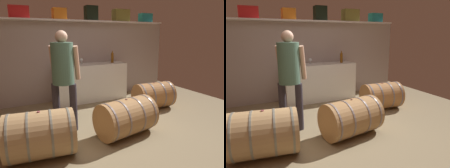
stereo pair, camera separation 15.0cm
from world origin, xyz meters
The scene contains 15 objects.
ground_plane centered at (0.00, 0.63, -0.01)m, with size 6.52×8.26×0.02m, color #827253.
back_wall_panel centered at (0.00, 2.53, 0.96)m, with size 5.32×0.10×1.93m, color gray.
high_shelf_board centered at (0.00, 2.38, 1.94)m, with size 4.90×0.40×0.03m, color silver.
toolcase_red centered at (-1.22, 2.38, 2.08)m, with size 0.40×0.21×0.25m, color red.
toolcase_orange centered at (-0.38, 2.38, 2.08)m, with size 0.29×0.26×0.25m, color orange.
toolcase_black centered at (0.40, 2.38, 2.13)m, with size 0.29×0.23×0.35m, color black.
toolcase_olive centered at (1.24, 2.38, 2.11)m, with size 0.42×0.25×0.30m, color olive.
toolcase_teal centered at (2.03, 2.38, 2.08)m, with size 0.34×0.22×0.24m, color teal.
work_cabinet centered at (0.29, 2.20, 0.46)m, with size 1.78×0.54×0.92m, color white.
wine_bottle_amber centered at (0.88, 2.16, 1.06)m, with size 0.07×0.07×0.30m.
wine_glass centered at (0.09, 2.31, 1.01)m, with size 0.08×0.08×0.14m.
wine_barrel_near centered at (-1.29, 0.12, 0.32)m, with size 0.96×0.76×0.66m.
wine_barrel_far centered at (0.07, 0.15, 0.31)m, with size 1.02×0.74×0.62m.
wine_barrel_flank centered at (1.29, 0.97, 0.29)m, with size 0.87×0.64×0.59m.
winemaker_pouring centered at (-0.76, 0.80, 1.04)m, with size 0.51×0.48×1.69m.
Camera 2 is at (-1.49, -2.64, 1.62)m, focal length 33.43 mm.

